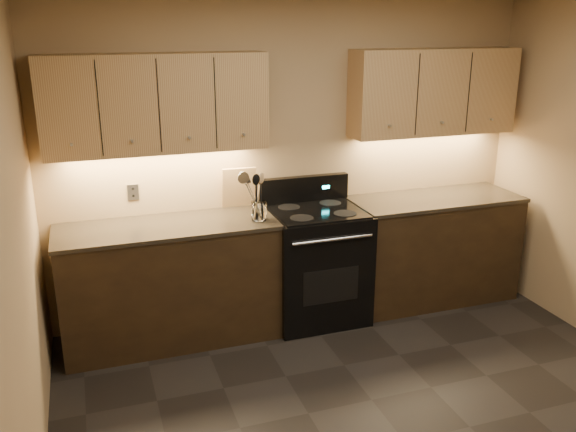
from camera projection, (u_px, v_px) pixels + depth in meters
name	position (u px, v px, depth m)	size (l,w,h in m)	color
wall_back	(294.00, 157.00, 4.99)	(4.00, 0.04, 2.60)	tan
wall_left	(4.00, 286.00, 2.57)	(0.04, 4.00, 2.60)	tan
counter_left	(170.00, 282.00, 4.64)	(1.62, 0.62, 0.93)	black
counter_right	(432.00, 248.00, 5.34)	(1.46, 0.62, 0.93)	black
stove	(315.00, 263.00, 4.98)	(0.76, 0.68, 1.14)	black
upper_cab_left	(156.00, 104.00, 4.36)	(1.60, 0.30, 0.70)	tan
upper_cab_right	(434.00, 92.00, 5.06)	(1.44, 0.30, 0.70)	tan
outlet_plate	(133.00, 192.00, 4.64)	(0.09, 0.01, 0.12)	#B2B5BA
utensil_crock	(259.00, 212.00, 4.58)	(0.14, 0.14, 0.14)	white
cutting_board	(239.00, 187.00, 4.86)	(0.27, 0.02, 0.34)	#DABA75
wooden_spoon	(254.00, 197.00, 4.52)	(0.06, 0.06, 0.34)	#DABA75
black_spoon	(256.00, 196.00, 4.55)	(0.06, 0.06, 0.34)	black
black_turner	(262.00, 197.00, 4.52)	(0.08, 0.08, 0.35)	black
steel_spatula	(262.00, 194.00, 4.56)	(0.08, 0.08, 0.36)	silver
steel_skimmer	(261.00, 194.00, 4.54)	(0.09, 0.09, 0.38)	silver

